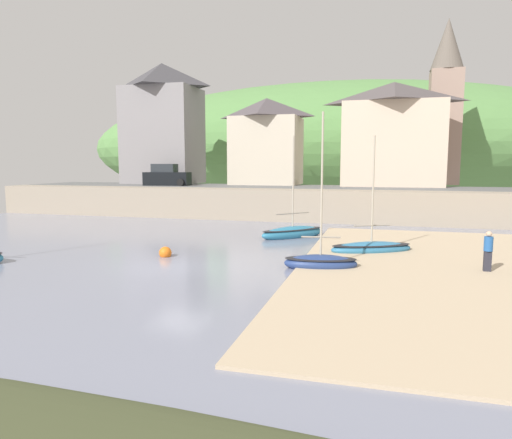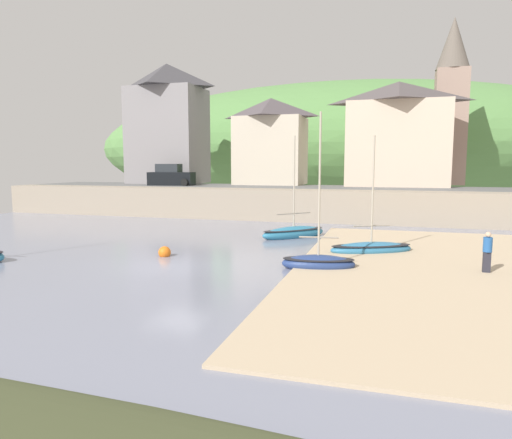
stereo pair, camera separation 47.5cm
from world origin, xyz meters
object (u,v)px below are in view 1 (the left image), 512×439
object	(u,v)px
rowboat_small_beached	(321,262)
church_with_spire	(445,100)
mooring_buoy	(165,253)
waterfront_building_left	(163,123)
sailboat_far_left	(293,232)
waterfront_building_centre	(267,141)
motorboat_with_cabin	(371,248)
person_on_slipway	(488,249)
waterfront_building_right	(393,134)
parked_car_near_slipway	(167,177)

from	to	relation	value
rowboat_small_beached	church_with_spire	bearing A→B (deg)	64.52
rowboat_small_beached	mooring_buoy	distance (m)	7.44
waterfront_building_left	sailboat_far_left	bearing A→B (deg)	-44.61
rowboat_small_beached	waterfront_building_left	bearing A→B (deg)	118.69
waterfront_building_centre	motorboat_with_cabin	bearing A→B (deg)	-62.72
rowboat_small_beached	mooring_buoy	size ratio (longest dim) A/B	11.17
motorboat_with_cabin	person_on_slipway	world-z (taller)	motorboat_with_cabin
waterfront_building_right	rowboat_small_beached	world-z (taller)	waterfront_building_right
church_with_spire	motorboat_with_cabin	size ratio (longest dim) A/B	2.59
person_on_slipway	waterfront_building_centre	bearing A→B (deg)	122.68
rowboat_small_beached	sailboat_far_left	size ratio (longest dim) A/B	1.07
mooring_buoy	motorboat_with_cabin	bearing A→B (deg)	20.42
waterfront_building_right	mooring_buoy	xyz separation A→B (m)	(-10.62, -23.46, -6.81)
motorboat_with_cabin	waterfront_building_right	bearing A→B (deg)	60.73
parked_car_near_slipway	waterfront_building_right	bearing A→B (deg)	6.46
sailboat_far_left	mooring_buoy	world-z (taller)	sailboat_far_left
church_with_spire	waterfront_building_left	bearing A→B (deg)	-171.55
waterfront_building_centre	parked_car_near_slipway	xyz separation A→B (m)	(-8.26, -4.50, -3.32)
person_on_slipway	waterfront_building_right	bearing A→B (deg)	98.27
waterfront_building_centre	mooring_buoy	bearing A→B (deg)	-87.84
rowboat_small_beached	mooring_buoy	bearing A→B (deg)	166.04
motorboat_with_cabin	waterfront_building_left	bearing A→B (deg)	110.73
waterfront_building_centre	rowboat_small_beached	bearing A→B (deg)	-70.91
waterfront_building_left	mooring_buoy	bearing A→B (deg)	-63.59
waterfront_building_right	parked_car_near_slipway	xyz separation A→B (m)	(-19.76, -4.50, -3.79)
rowboat_small_beached	person_on_slipway	world-z (taller)	rowboat_small_beached
sailboat_far_left	mooring_buoy	distance (m)	8.69
person_on_slipway	mooring_buoy	size ratio (longest dim) A/B	2.72
waterfront_building_left	person_on_slipway	size ratio (longest dim) A/B	7.32
parked_car_near_slipway	church_with_spire	bearing A→B (deg)	12.82
parked_car_near_slipway	mooring_buoy	world-z (taller)	parked_car_near_slipway
person_on_slipway	parked_car_near_slipway	bearing A→B (deg)	141.07
church_with_spire	parked_car_near_slipway	xyz separation A→B (m)	(-24.43, -8.50, -7.04)
person_on_slipway	mooring_buoy	xyz separation A→B (m)	(-13.98, -0.28, -0.81)
motorboat_with_cabin	parked_car_near_slipway	bearing A→B (deg)	114.39
waterfront_building_centre	person_on_slipway	world-z (taller)	waterfront_building_centre
waterfront_building_right	sailboat_far_left	xyz separation A→B (m)	(-5.87, -16.18, -6.70)
waterfront_building_left	mooring_buoy	world-z (taller)	waterfront_building_left
waterfront_building_left	waterfront_building_centre	bearing A→B (deg)	0.00
parked_car_near_slipway	sailboat_far_left	bearing A→B (deg)	-46.42
church_with_spire	parked_car_near_slipway	world-z (taller)	church_with_spire
parked_car_near_slipway	motorboat_with_cabin	bearing A→B (deg)	-46.17
waterfront_building_centre	motorboat_with_cabin	distance (m)	23.31
motorboat_with_cabin	mooring_buoy	size ratio (longest dim) A/B	9.90
motorboat_with_cabin	rowboat_small_beached	xyz separation A→B (m)	(-1.99, -4.04, 0.03)
waterfront_building_centre	waterfront_building_left	bearing A→B (deg)	180.00
person_on_slipway	waterfront_building_left	bearing A→B (deg)	137.88
waterfront_building_centre	mooring_buoy	size ratio (longest dim) A/B	13.61
waterfront_building_centre	sailboat_far_left	world-z (taller)	waterfront_building_centre
waterfront_building_left	waterfront_building_right	distance (m)	22.31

